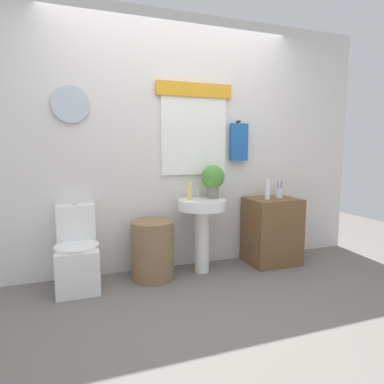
# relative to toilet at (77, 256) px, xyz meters

# --- Properties ---
(ground_plane) EXTENTS (8.00, 8.00, 0.00)m
(ground_plane) POSITION_rel_toilet_xyz_m (0.99, -0.89, -0.29)
(ground_plane) COLOR slate
(back_wall) EXTENTS (4.40, 0.18, 2.60)m
(back_wall) POSITION_rel_toilet_xyz_m (1.00, 0.26, 1.02)
(back_wall) COLOR silver
(back_wall) RESTS_ON ground_plane
(toilet) EXTENTS (0.38, 0.51, 0.76)m
(toilet) POSITION_rel_toilet_xyz_m (0.00, 0.00, 0.00)
(toilet) COLOR white
(toilet) RESTS_ON ground_plane
(laundry_hamper) EXTENTS (0.41, 0.41, 0.56)m
(laundry_hamper) POSITION_rel_toilet_xyz_m (0.69, -0.04, -0.00)
(laundry_hamper) COLOR #846647
(laundry_hamper) RESTS_ON ground_plane
(pedestal_sink) EXTENTS (0.49, 0.49, 0.75)m
(pedestal_sink) POSITION_rel_toilet_xyz_m (1.20, -0.04, 0.27)
(pedestal_sink) COLOR white
(pedestal_sink) RESTS_ON ground_plane
(faucet) EXTENTS (0.03, 0.03, 0.10)m
(faucet) POSITION_rel_toilet_xyz_m (1.20, 0.08, 0.51)
(faucet) COLOR silver
(faucet) RESTS_ON pedestal_sink
(wooden_cabinet) EXTENTS (0.54, 0.44, 0.72)m
(wooden_cabinet) POSITION_rel_toilet_xyz_m (2.02, -0.04, 0.07)
(wooden_cabinet) COLOR brown
(wooden_cabinet) RESTS_ON ground_plane
(soap_bottle) EXTENTS (0.05, 0.05, 0.16)m
(soap_bottle) POSITION_rel_toilet_xyz_m (1.08, 0.01, 0.54)
(soap_bottle) COLOR #DBD166
(soap_bottle) RESTS_ON pedestal_sink
(potted_plant) EXTENTS (0.24, 0.24, 0.34)m
(potted_plant) POSITION_rel_toilet_xyz_m (1.34, 0.02, 0.66)
(potted_plant) COLOR slate
(potted_plant) RESTS_ON pedestal_sink
(lotion_bottle) EXTENTS (0.05, 0.05, 0.22)m
(lotion_bottle) POSITION_rel_toilet_xyz_m (1.92, -0.08, 0.54)
(lotion_bottle) COLOR white
(lotion_bottle) RESTS_ON wooden_cabinet
(toothbrush_cup) EXTENTS (0.08, 0.08, 0.19)m
(toothbrush_cup) POSITION_rel_toilet_xyz_m (2.11, -0.02, 0.48)
(toothbrush_cup) COLOR silver
(toothbrush_cup) RESTS_ON wooden_cabinet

